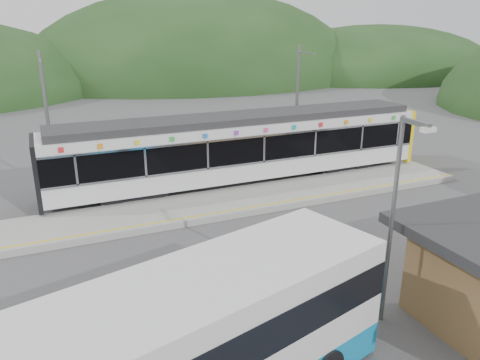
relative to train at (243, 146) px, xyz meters
name	(u,v)px	position (x,y,z in m)	size (l,w,h in m)	color
ground	(251,234)	(-2.32, -6.00, -2.06)	(120.00, 120.00, 0.00)	#4C4C4F
hills	(312,178)	(3.87, -0.71, -2.06)	(146.00, 149.00, 26.00)	#1E3D19
platform	(221,204)	(-2.32, -2.70, -1.91)	(26.00, 3.20, 0.30)	#9E9E99
yellow_line	(232,210)	(-2.32, -4.00, -1.76)	(26.00, 0.10, 0.01)	yellow
train	(243,146)	(0.00, 0.00, 0.00)	(20.44, 3.01, 3.74)	black
catenary_mast_west	(48,122)	(-9.32, 2.56, 1.58)	(0.18, 1.80, 7.00)	slate
catenary_mast_east	(297,103)	(4.68, 2.56, 1.58)	(0.18, 1.80, 7.00)	slate
lamp_post	(397,206)	(-1.24, -12.91, 1.53)	(0.36, 1.06, 6.03)	slate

